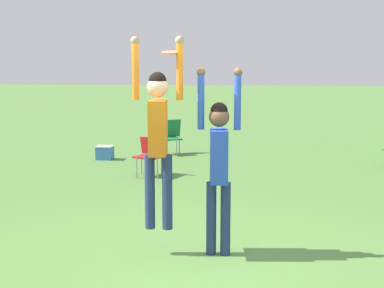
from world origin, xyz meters
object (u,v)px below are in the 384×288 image
Objects in this scene: camping_chair_1 at (170,134)px; camping_chair_2 at (150,153)px; cooler_box at (105,153)px; person_defending at (219,157)px; frisbee at (171,53)px; person_jumping at (158,128)px.

camping_chair_1 reaches higher than camping_chair_2.
person_defending is at bearing -62.05° from cooler_box.
camping_chair_1 is 2.27× the size of cooler_box.
camping_chair_1 is at bearing 100.28° from frisbee.
camping_chair_2 is 2.01× the size of cooler_box.
camping_chair_1 is 1.81m from cooler_box.
person_jumping is 7.01m from cooler_box.
camping_chair_1 reaches higher than cooler_box.
frisbee is at bearing 126.34° from camping_chair_2.
person_jumping reaches higher than cooler_box.
camping_chair_2 is 2.33m from cooler_box.
camping_chair_2 is (-1.82, 4.52, -0.72)m from person_defending.
person_jumping is 0.88m from frisbee.
camping_chair_1 is (-1.33, 7.36, -1.89)m from frisbee.
person_jumping is 2.88× the size of camping_chair_2.
frisbee is 0.29× the size of camping_chair_2.
person_defending is 2.84× the size of camping_chair_2.
person_jumping is 4.86m from camping_chair_2.
person_defending is 7.57m from camping_chair_1.
camping_chair_1 is at bearing 1.63° from person_jumping.
person_defending is at bearing 72.05° from camping_chair_1.
camping_chair_1 is (-1.18, 7.39, -1.02)m from person_jumping.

